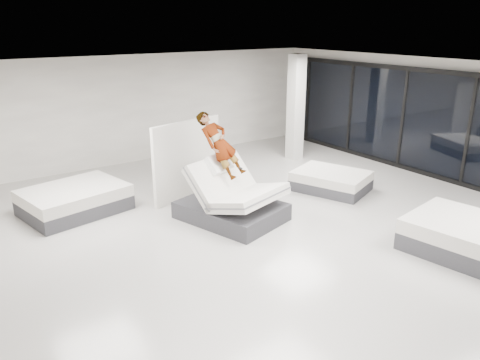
# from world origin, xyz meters

# --- Properties ---
(room) EXTENTS (14.00, 14.04, 3.20)m
(room) POSITION_xyz_m (0.00, 0.00, 1.60)
(room) COLOR #B5B1AB
(room) RESTS_ON ground
(hero_bed) EXTENTS (2.11, 2.47, 1.41)m
(hero_bed) POSITION_xyz_m (-0.29, 1.57, 0.42)
(hero_bed) COLOR #323337
(hero_bed) RESTS_ON floor
(person) EXTENTS (0.98, 1.64, 1.14)m
(person) POSITION_xyz_m (-0.38, 1.89, 1.31)
(person) COLOR slate
(person) RESTS_ON hero_bed
(remote) EXTENTS (0.09, 0.15, 0.08)m
(remote) POSITION_xyz_m (-0.07, 1.62, 1.14)
(remote) COLOR black
(remote) RESTS_ON person
(divider_panel) EXTENTS (2.05, 0.62, 1.90)m
(divider_panel) POSITION_xyz_m (-0.41, 3.34, 0.95)
(divider_panel) COLOR white
(divider_panel) RESTS_ON floor
(flat_bed_right_far) EXTENTS (1.88, 2.14, 0.49)m
(flat_bed_right_far) POSITION_xyz_m (2.83, 1.71, 0.24)
(flat_bed_right_far) COLOR #323337
(flat_bed_right_far) RESTS_ON floor
(flat_bed_right_near) EXTENTS (2.02, 2.48, 0.62)m
(flat_bed_right_near) POSITION_xyz_m (2.47, -2.30, 0.31)
(flat_bed_right_near) COLOR #323337
(flat_bed_right_near) RESTS_ON floor
(flat_bed_left_far) EXTENTS (2.40, 1.98, 0.58)m
(flat_bed_left_far) POSITION_xyz_m (-2.99, 3.94, 0.29)
(flat_bed_left_far) COLOR #323337
(flat_bed_left_far) RESTS_ON floor
(column) EXTENTS (0.40, 0.40, 3.20)m
(column) POSITION_xyz_m (4.00, 4.50, 1.60)
(column) COLOR silver
(column) RESTS_ON floor
(storefront_glazing) EXTENTS (0.12, 13.40, 2.92)m
(storefront_glazing) POSITION_xyz_m (5.90, 0.00, 1.45)
(storefront_glazing) COLOR #212837
(storefront_glazing) RESTS_ON floor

